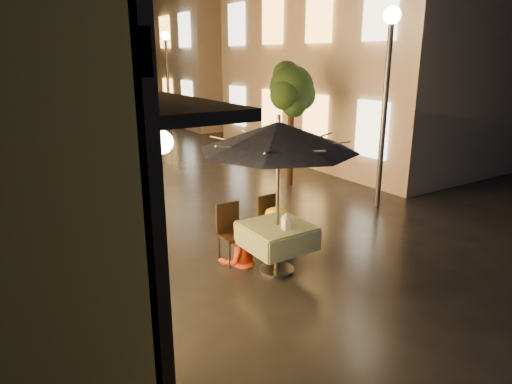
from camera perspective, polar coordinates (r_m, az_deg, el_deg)
ground at (r=7.41m, az=10.32°, el=-9.80°), size 90.00×90.00×0.00m
east_building_near at (r=16.55m, az=14.92°, el=16.67°), size 7.30×9.30×6.80m
east_building_far at (r=25.80m, az=-5.00°, el=17.53°), size 7.30×10.30×7.30m
street_tree at (r=11.68m, az=4.49°, el=12.48°), size 1.43×1.20×3.15m
streetlamp_near at (r=10.21m, az=16.10°, el=14.09°), size 0.36×0.36×4.23m
streetlamp_far at (r=20.27m, az=-11.08°, el=15.43°), size 0.36×0.36×4.23m
cafe_table at (r=7.11m, az=2.63°, el=-5.53°), size 0.99×0.99×0.78m
patio_umbrella at (r=6.67m, az=2.81°, el=6.97°), size 2.37×2.37×2.46m
cafe_chair_left at (r=7.50m, az=-3.15°, el=-4.71°), size 0.42×0.42×0.97m
cafe_chair_right at (r=7.90m, az=1.91°, el=-3.56°), size 0.42×0.42×0.97m
table_lantern at (r=6.81m, az=3.78°, el=-3.56°), size 0.16×0.16×0.25m
person_orange at (r=7.32m, az=-2.13°, el=-3.60°), size 0.80×0.68×1.47m
person_yellow at (r=7.72m, az=2.69°, el=-2.03°), size 1.06×0.65×1.59m
bicycle_0 at (r=9.24m, az=-17.35°, el=-1.57°), size 1.95×0.86×0.99m
bicycle_1 at (r=10.03m, az=-21.18°, el=-0.16°), size 1.93×1.08×1.12m
bicycle_2 at (r=10.59m, az=-21.91°, el=0.22°), size 1.95×1.31×0.97m
bicycle_3 at (r=11.27m, az=-20.91°, el=1.30°), size 1.68×1.04×0.98m
bicycle_4 at (r=12.54m, az=-22.71°, el=2.15°), size 1.61×1.06×0.80m
bicycle_5 at (r=14.08m, az=-24.54°, el=4.04°), size 1.88×0.86×1.09m
bicycle_6 at (r=14.40m, az=-23.31°, el=4.25°), size 1.98×0.94×1.00m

